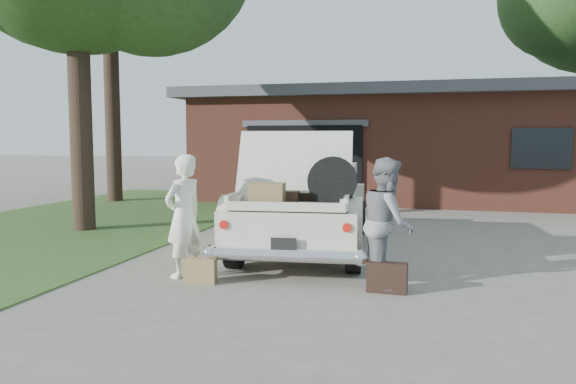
# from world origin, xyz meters

# --- Properties ---
(ground) EXTENTS (90.00, 90.00, 0.00)m
(ground) POSITION_xyz_m (0.00, 0.00, 0.00)
(ground) COLOR gray
(ground) RESTS_ON ground
(grass_strip) EXTENTS (6.00, 16.00, 0.02)m
(grass_strip) POSITION_xyz_m (-5.50, 3.00, 0.01)
(grass_strip) COLOR #2D4C1E
(grass_strip) RESTS_ON ground
(house) EXTENTS (12.80, 7.80, 3.30)m
(house) POSITION_xyz_m (0.98, 11.47, 1.67)
(house) COLOR brown
(house) RESTS_ON ground
(sedan) EXTENTS (2.41, 5.11, 1.96)m
(sedan) POSITION_xyz_m (-0.08, 2.13, 0.72)
(sedan) COLOR beige
(sedan) RESTS_ON ground
(woman_left) EXTENTS (0.59, 0.70, 1.64)m
(woman_left) POSITION_xyz_m (-1.23, -0.18, 0.82)
(woman_left) COLOR white
(woman_left) RESTS_ON ground
(woman_right) EXTENTS (0.77, 0.90, 1.62)m
(woman_right) POSITION_xyz_m (1.43, 0.01, 0.81)
(woman_right) COLOR gray
(woman_right) RESTS_ON ground
(suitcase_left) EXTENTS (0.43, 0.16, 0.32)m
(suitcase_left) POSITION_xyz_m (-0.89, -0.45, 0.16)
(suitcase_left) COLOR olive
(suitcase_left) RESTS_ON ground
(suitcase_right) EXTENTS (0.49, 0.17, 0.37)m
(suitcase_right) POSITION_xyz_m (1.46, -0.29, 0.19)
(suitcase_right) COLOR black
(suitcase_right) RESTS_ON ground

